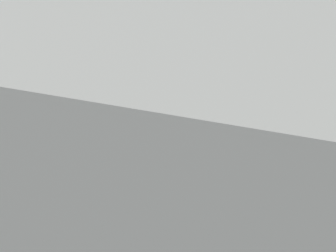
{
  "coord_description": "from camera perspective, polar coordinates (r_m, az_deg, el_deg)",
  "views": [
    {
      "loc": [
        -3.09,
        11.34,
        5.51
      ],
      "look_at": [
        1.49,
        1.29,
        0.9
      ],
      "focal_mm": 50.0,
      "sensor_mm": 36.0,
      "label": 1
    }
  ],
  "objects": [
    {
      "name": "ground_plane",
      "position": [
        12.98,
        8.4,
        -2.73
      ],
      "size": [
        60.0,
        60.0,
        0.0
      ],
      "primitive_type": "plane",
      "color": "black"
    },
    {
      "name": "kerb_strip",
      "position": [
        9.52,
        0.92,
        -12.56
      ],
      "size": [
        24.0,
        3.2,
        0.04
      ],
      "primitive_type": "cube",
      "color": "slate",
      "rests_on": "ground"
    },
    {
      "name": "moving_hatchback",
      "position": [
        12.48,
        15.5,
        0.74
      ],
      "size": [
        4.0,
        1.94,
        2.06
      ],
      "color": "yellow",
      "rests_on": "ground"
    },
    {
      "name": "fire_hydrant",
      "position": [
        12.0,
        -11.1,
        -3.02
      ],
      "size": [
        0.42,
        0.31,
        0.8
      ],
      "color": "red",
      "rests_on": "ground"
    },
    {
      "name": "pedestrian",
      "position": [
        12.64,
        -14.68,
        0.76
      ],
      "size": [
        0.32,
        0.55,
        1.62
      ],
      "color": "silver",
      "rests_on": "ground"
    },
    {
      "name": "metal_railing",
      "position": [
        8.16,
        4.66,
        -13.23
      ],
      "size": [
        8.4,
        0.04,
        1.05
      ],
      "color": "#B7BABF",
      "rests_on": "ground"
    },
    {
      "name": "sign_post",
      "position": [
        11.62,
        -19.4,
        1.53
      ],
      "size": [
        0.07,
        0.44,
        2.4
      ],
      "color": "#4C4C51",
      "rests_on": "ground"
    },
    {
      "name": "puddle_patch",
      "position": [
        12.73,
        11.93,
        -3.5
      ],
      "size": [
        2.91,
        2.91,
        0.01
      ],
      "primitive_type": "cylinder",
      "color": "black",
      "rests_on": "ground"
    }
  ]
}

